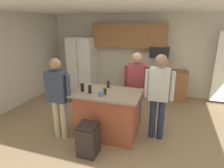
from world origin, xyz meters
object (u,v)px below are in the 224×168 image
at_px(microwave_over_range, 160,52).
at_px(person_elder_center, 58,94).
at_px(tumbler_amber, 82,87).
at_px(mug_ceramic_white, 101,94).
at_px(person_guest_right, 136,84).
at_px(person_guest_by_door, 159,92).
at_px(kitchen_island, 107,114).
at_px(refrigerator, 83,64).
at_px(glass_pilsner, 108,84).
at_px(glass_short_whisky, 105,92).
at_px(glass_stout_tall, 90,89).
at_px(trash_bin, 88,139).

bearing_deg(microwave_over_range, person_elder_center, -118.49).
bearing_deg(tumbler_amber, mug_ceramic_white, -16.80).
height_order(person_guest_right, person_guest_by_door, person_guest_by_door).
xyz_separation_m(person_guest_right, person_guest_by_door, (0.56, -0.52, 0.04)).
xyz_separation_m(kitchen_island, person_guest_by_door, (1.00, 0.20, 0.53)).
distance_m(refrigerator, glass_pilsner, 2.86).
xyz_separation_m(microwave_over_range, glass_short_whisky, (-0.76, -2.80, -0.42)).
bearing_deg(kitchen_island, tumbler_amber, -168.01).
relative_size(person_elder_center, person_guest_by_door, 0.96).
bearing_deg(glass_stout_tall, kitchen_island, 27.89).
distance_m(refrigerator, mug_ceramic_white, 3.31).
bearing_deg(refrigerator, person_guest_by_door, -39.50).
distance_m(person_elder_center, glass_stout_tall, 0.63).
bearing_deg(mug_ceramic_white, person_guest_by_door, 23.36).
xyz_separation_m(glass_stout_tall, tumbler_amber, (-0.19, 0.06, -0.00)).
bearing_deg(person_guest_right, mug_ceramic_white, 4.65).
bearing_deg(trash_bin, glass_short_whisky, 79.11).
relative_size(kitchen_island, mug_ceramic_white, 10.97).
height_order(refrigerator, glass_stout_tall, refrigerator).
height_order(kitchen_island, tumbler_amber, tumbler_amber).
distance_m(microwave_over_range, person_guest_by_door, 2.50).
xyz_separation_m(person_guest_by_door, glass_short_whisky, (-0.99, -0.35, 0.01)).
xyz_separation_m(refrigerator, tumbler_amber, (1.33, -2.64, 0.12)).
bearing_deg(tumbler_amber, microwave_over_range, 65.30).
relative_size(person_guest_right, mug_ceramic_white, 13.61).
relative_size(person_guest_by_door, tumbler_amber, 10.71).
xyz_separation_m(tumbler_amber, glass_short_whisky, (0.51, -0.04, -0.02)).
xyz_separation_m(person_guest_right, glass_pilsner, (-0.51, -0.45, 0.07)).
height_order(kitchen_island, trash_bin, kitchen_island).
xyz_separation_m(person_elder_center, person_guest_by_door, (1.89, 0.61, 0.05)).
height_order(person_elder_center, person_guest_by_door, person_guest_by_door).
distance_m(microwave_over_range, glass_short_whisky, 2.93).
distance_m(person_guest_right, trash_bin, 1.69).
relative_size(refrigerator, person_elder_center, 1.11).
bearing_deg(mug_ceramic_white, kitchen_island, 79.48).
height_order(refrigerator, tumbler_amber, refrigerator).
distance_m(person_guest_by_door, mug_ceramic_white, 1.13).
bearing_deg(person_guest_by_door, person_guest_right, -54.61).
bearing_deg(tumbler_amber, refrigerator, 116.71).
bearing_deg(glass_short_whisky, kitchen_island, 92.20).
relative_size(person_guest_right, glass_stout_tall, 10.27).
height_order(person_elder_center, person_guest_right, person_guest_right).
bearing_deg(tumbler_amber, trash_bin, -57.60).
bearing_deg(mug_ceramic_white, person_guest_right, 63.49).
xyz_separation_m(person_guest_by_door, tumbler_amber, (-1.50, -0.31, 0.03)).
height_order(refrigerator, person_guest_by_door, refrigerator).
bearing_deg(refrigerator, mug_ceramic_white, -57.28).
height_order(person_elder_center, glass_stout_tall, person_elder_center).
distance_m(person_guest_by_door, glass_short_whisky, 1.05).
distance_m(refrigerator, glass_short_whisky, 3.25).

